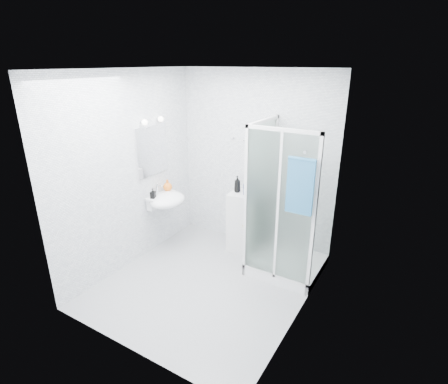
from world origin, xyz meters
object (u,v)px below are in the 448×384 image
Objects in this scene: soap_dispenser_orange at (168,185)px; shower_enclosure at (280,241)px; shampoo_bottle_a at (237,184)px; soap_dispenser_black at (153,193)px; hand_towel at (300,185)px; shampoo_bottle_b at (249,186)px; storage_cabinet at (243,222)px; wall_basin at (166,200)px.

shower_enclosure is at bearing 4.69° from soap_dispenser_orange.
soap_dispenser_black is at bearing -142.11° from shampoo_bottle_a.
hand_towel is 2.13m from soap_dispenser_black.
shampoo_bottle_b is (-0.94, 0.64, -0.38)m from hand_towel.
storage_cabinet is 5.23× the size of soap_dispenser_orange.
shampoo_bottle_b is at bearing 18.21° from soap_dispenser_orange.
hand_towel reaches higher than shampoo_bottle_a.
wall_basin is 3.25× the size of soap_dispenser_orange.
shower_enclosure reaches higher than soap_dispenser_black.
shower_enclosure is 1.10m from hand_towel.
shampoo_bottle_b reaches higher than soap_dispenser_orange.
soap_dispenser_black is at bearing -177.62° from hand_towel.
storage_cabinet is at bearing 172.30° from shampoo_bottle_b.
hand_towel is 4.44× the size of soap_dispenser_black.
storage_cabinet is at bearing 30.52° from wall_basin.
shower_enclosure reaches higher than shampoo_bottle_b.
shower_enclosure is 8.00× the size of shampoo_bottle_b.
wall_basin is 0.24m from soap_dispenser_black.
storage_cabinet is 1.36m from soap_dispenser_black.
soap_dispenser_orange is at bearing 173.02° from hand_towel.
hand_towel is 2.16m from soap_dispenser_orange.
hand_towel is at bearing -6.98° from soap_dispenser_orange.
hand_towel is 3.75× the size of soap_dispenser_orange.
storage_cabinet is at bearing 20.31° from soap_dispenser_orange.
soap_dispenser_orange is at bearing -175.31° from shower_enclosure.
hand_towel is 2.59× the size of shampoo_bottle_b.
shampoo_bottle_b is (0.09, -0.01, 0.58)m from storage_cabinet.
shampoo_bottle_b is at bearing -12.56° from storage_cabinet.
shampoo_bottle_a is (-0.79, 0.25, 0.58)m from shower_enclosure.
shower_enclosure is 0.87m from shampoo_bottle_b.
storage_cabinet is 6.20× the size of soap_dispenser_black.
shampoo_bottle_a is at bearing 176.16° from shampoo_bottle_b.
hand_towel is at bearing -36.90° from storage_cabinet.
shampoo_bottle_a is at bearing 33.24° from wall_basin.
wall_basin is at bearing 63.89° from soap_dispenser_black.
storage_cabinet is at bearing 147.96° from hand_towel.
wall_basin is at bearing -146.76° from shampoo_bottle_a.
soap_dispenser_orange reaches higher than storage_cabinet.
shampoo_bottle_b is 1.22m from soap_dispenser_orange.
storage_cabinet is (-0.70, 0.25, 0.00)m from shower_enclosure.
soap_dispenser_black is (-2.08, -0.09, -0.48)m from hand_towel.
soap_dispenser_orange is at bearing -164.55° from storage_cabinet.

